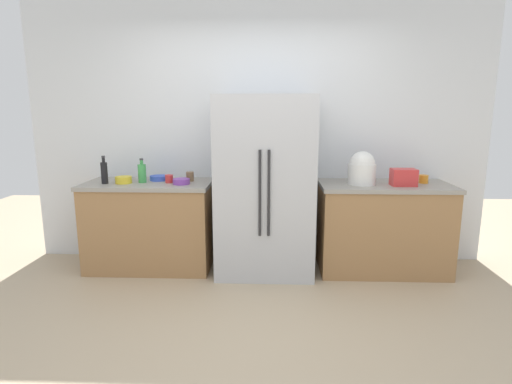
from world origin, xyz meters
TOP-DOWN VIEW (x-y plane):
  - ground_plane at (0.00, 0.00)m, footprint 9.58×9.58m
  - kitchen_back_panel at (0.00, 1.68)m, footprint 4.79×0.10m
  - counter_left at (-1.08, 1.31)m, footprint 1.26×0.65m
  - counter_right at (1.27, 1.31)m, footprint 1.27×0.65m
  - refrigerator at (0.09, 1.25)m, footprint 0.94×0.74m
  - toaster at (1.41, 1.21)m, footprint 0.23×0.16m
  - rice_cooker at (1.03, 1.27)m, footprint 0.27×0.27m
  - bottle_a at (-1.48, 1.20)m, footprint 0.06×0.06m
  - bottle_b at (-1.13, 1.28)m, footprint 0.08×0.08m
  - cup_a at (-0.86, 1.28)m, footprint 0.08×0.08m
  - cup_b at (1.65, 1.35)m, footprint 0.09×0.09m
  - cup_c at (-0.67, 1.38)m, footprint 0.08×0.08m
  - bowl_a at (-0.72, 1.21)m, footprint 0.16×0.16m
  - bowl_b at (-1.30, 1.23)m, footprint 0.16×0.16m
  - bowl_c at (-1.00, 1.42)m, footprint 0.19×0.19m

SIDE VIEW (x-z plane):
  - ground_plane at x=0.00m, z-range 0.00..0.00m
  - counter_right at x=1.27m, z-range 0.00..0.89m
  - counter_left at x=-1.08m, z-range 0.00..0.89m
  - refrigerator at x=0.09m, z-range 0.00..1.74m
  - bowl_c at x=-1.00m, z-range 0.89..0.94m
  - bowl_a at x=-0.72m, z-range 0.89..0.94m
  - bowl_b at x=-1.30m, z-range 0.89..0.96m
  - cup_a at x=-0.86m, z-range 0.89..0.97m
  - cup_b at x=1.65m, z-range 0.89..0.97m
  - cup_c at x=-0.67m, z-range 0.89..0.98m
  - toaster at x=1.41m, z-range 0.89..1.05m
  - bottle_b at x=-1.13m, z-range 0.87..1.11m
  - bottle_a at x=-1.48m, z-range 0.87..1.14m
  - rice_cooker at x=1.03m, z-range 0.88..1.20m
  - kitchen_back_panel at x=0.00m, z-range 0.00..2.80m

